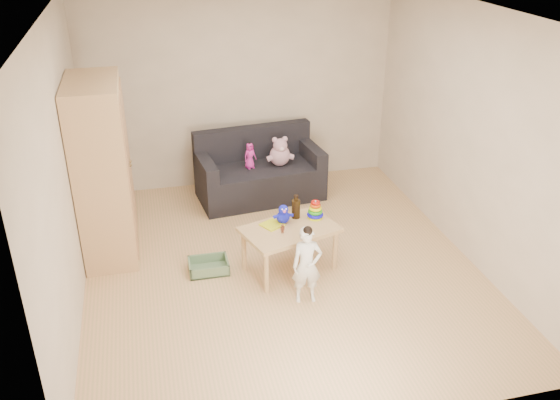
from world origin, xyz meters
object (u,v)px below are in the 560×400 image
object	(u,v)px
sofa	(260,182)
toddler	(307,266)
play_table	(289,249)
wardrobe	(102,170)

from	to	relation	value
sofa	toddler	size ratio (longest dim) A/B	2.05
sofa	play_table	bearing A→B (deg)	-98.05
toddler	wardrobe	bearing A→B (deg)	148.44
wardrobe	toddler	xyz separation A→B (m)	(1.82, -1.41, -0.57)
sofa	toddler	bearing A→B (deg)	-96.99
wardrobe	play_table	xyz separation A→B (m)	(1.80, -0.85, -0.70)
wardrobe	sofa	bearing A→B (deg)	25.81
sofa	toddler	world-z (taller)	toddler
play_table	wardrobe	bearing A→B (deg)	154.59
wardrobe	play_table	size ratio (longest dim) A/B	2.04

